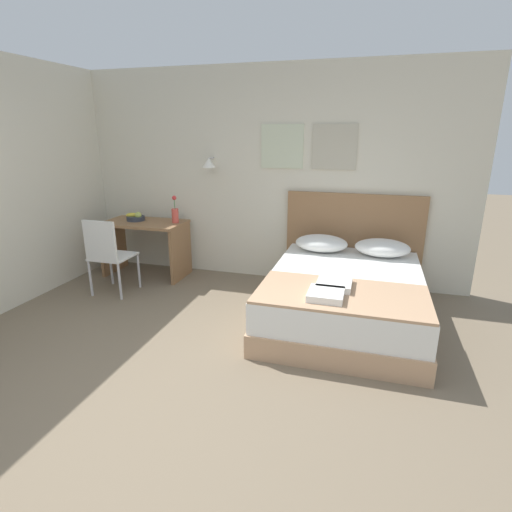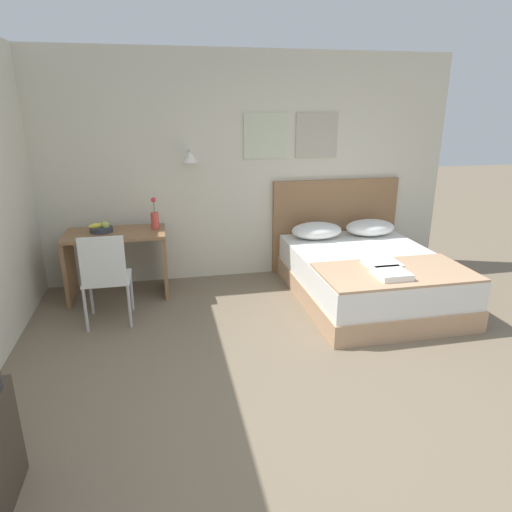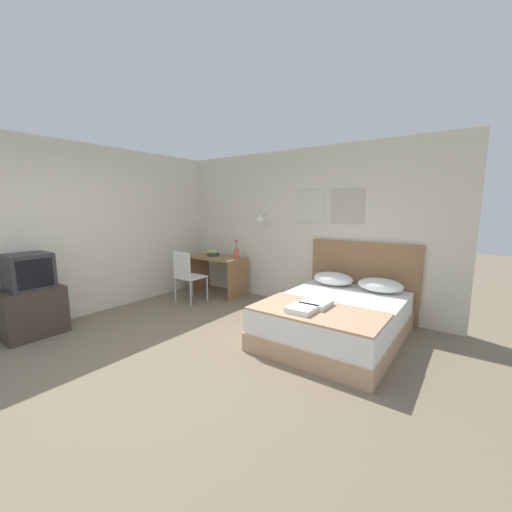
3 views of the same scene
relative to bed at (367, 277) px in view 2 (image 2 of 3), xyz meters
name	(u,v)px [view 2 (image 2 of 3)]	position (x,y,z in m)	size (l,w,h in m)	color
ground_plane	(312,426)	(-1.27, -1.91, -0.25)	(24.00, 24.00, 0.00)	#756651
wall_back	(236,168)	(-1.26, 1.08, 1.08)	(5.33, 0.31, 2.65)	beige
bed	(367,277)	(0.00, 0.00, 0.00)	(1.52, 1.99, 0.51)	tan
headboard	(335,225)	(0.00, 1.03, 0.33)	(1.64, 0.06, 1.17)	#8E6642
pillow_left	(317,231)	(-0.35, 0.73, 0.35)	(0.61, 0.42, 0.19)	white
pillow_right	(370,227)	(0.35, 0.73, 0.35)	(0.61, 0.42, 0.19)	white
throw_blanket	(396,272)	(0.00, -0.58, 0.27)	(1.47, 0.80, 0.02)	tan
folded_towel_near_foot	(382,264)	(-0.07, -0.44, 0.31)	(0.30, 0.34, 0.06)	white
folded_towel_mid_bed	(392,274)	(-0.12, -0.72, 0.31)	(0.29, 0.31, 0.06)	white
desk	(117,252)	(-2.68, 0.66, 0.25)	(1.06, 0.60, 0.74)	#8E6642
desk_chair	(105,273)	(-2.72, -0.09, 0.29)	(0.44, 0.44, 0.92)	white
fruit_bowl	(101,228)	(-2.82, 0.70, 0.53)	(0.26, 0.24, 0.12)	#333842
flower_vase	(155,218)	(-2.24, 0.73, 0.60)	(0.09, 0.09, 0.35)	#D14C42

